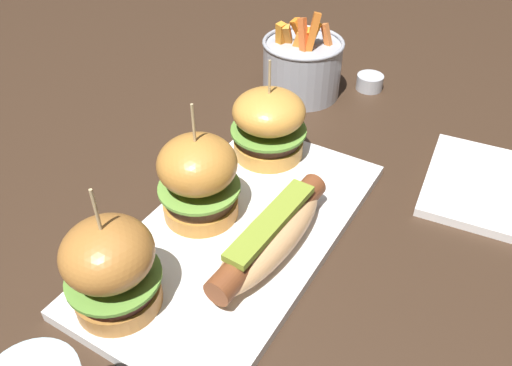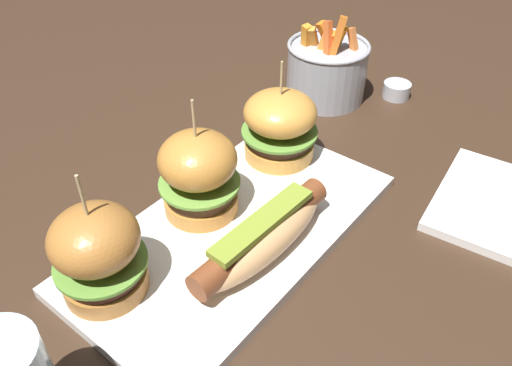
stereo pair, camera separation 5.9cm
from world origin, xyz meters
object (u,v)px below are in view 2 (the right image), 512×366
object	(u,v)px
platter_main	(235,231)
hot_dog	(262,236)
sauce_ramekin	(394,89)
slider_left	(98,252)
slider_right	(280,125)
fries_bucket	(327,70)
slider_center	(201,172)

from	to	relation	value
platter_main	hot_dog	world-z (taller)	hot_dog
hot_dog	sauce_ramekin	world-z (taller)	hot_dog
slider_left	slider_right	distance (m)	0.29
fries_bucket	sauce_ramekin	distance (m)	0.12
hot_dog	slider_left	world-z (taller)	slider_left
slider_left	sauce_ramekin	distance (m)	0.57
slider_center	fries_bucket	xyz separation A→B (m)	(0.34, 0.04, -0.02)
slider_right	sauce_ramekin	size ratio (longest dim) A/B	3.11
slider_right	slider_center	bearing A→B (deg)	176.73
fries_bucket	slider_center	bearing A→B (deg)	-173.01
slider_center	sauce_ramekin	distance (m)	0.42
slider_center	slider_right	size ratio (longest dim) A/B	1.08
slider_center	sauce_ramekin	xyz separation A→B (m)	(0.41, -0.05, -0.05)
hot_dog	slider_center	size ratio (longest dim) A/B	1.33
sauce_ramekin	platter_main	bearing A→B (deg)	-179.34
slider_right	sauce_ramekin	world-z (taller)	slider_right
sauce_ramekin	slider_left	bearing A→B (deg)	175.89
slider_left	sauce_ramekin	world-z (taller)	slider_left
slider_right	hot_dog	bearing A→B (deg)	-149.32
fries_bucket	hot_dog	bearing A→B (deg)	-157.95
platter_main	slider_right	xyz separation A→B (m)	(0.15, 0.04, 0.05)
hot_dog	sauce_ramekin	distance (m)	0.43
platter_main	slider_center	size ratio (longest dim) A/B	2.66
slider_left	slider_right	world-z (taller)	slider_left
slider_center	sauce_ramekin	size ratio (longest dim) A/B	3.34
slider_left	slider_center	world-z (taller)	slider_center
slider_left	slider_center	xyz separation A→B (m)	(0.15, 0.01, 0.00)
slider_center	slider_right	distance (m)	0.14
hot_dog	slider_left	xyz separation A→B (m)	(-0.14, 0.09, 0.03)
slider_left	sauce_ramekin	xyz separation A→B (m)	(0.56, -0.04, -0.05)
slider_left	slider_right	xyz separation A→B (m)	(0.29, -0.00, -0.00)
slider_right	platter_main	bearing A→B (deg)	-163.16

